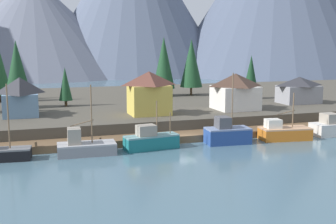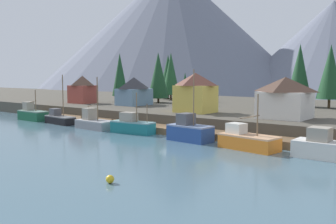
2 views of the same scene
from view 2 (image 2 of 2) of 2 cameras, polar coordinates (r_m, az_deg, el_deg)
The scene contains 24 objects.
ground_plane at distance 72.94m, azimuth 9.72°, elevation -1.95°, with size 400.00×400.00×1.00m, color #476675.
dock at distance 57.72m, azimuth 1.20°, elevation -2.84°, with size 80.00×4.00×1.60m.
shoreline_bank at distance 83.44m, azimuth 13.66°, elevation 0.12°, with size 400.00×56.00×2.50m, color #4C473D.
mountain_west_peak at distance 220.55m, azimuth 0.62°, elevation 12.45°, with size 152.61×152.61×70.78m, color slate.
mountain_central_peak at distance 204.01m, azimuth 23.56°, elevation 8.94°, with size 97.76×97.76×45.21m, color slate.
fishing_boat_green at distance 79.94m, azimuth -19.82°, elevation -0.34°, with size 7.15×2.79×6.09m.
fishing_boat_black at distance 72.58m, azimuth -16.11°, elevation -0.98°, with size 7.28×2.95×9.05m.
fishing_boat_grey at distance 64.50m, azimuth -11.07°, elevation -1.59°, with size 7.24×3.49×8.68m.
fishing_boat_teal at distance 58.48m, azimuth -5.45°, elevation -2.06°, with size 7.32×3.11×6.33m.
fishing_boat_blue at distance 51.50m, azimuth 3.27°, elevation -2.90°, with size 6.26×3.41×9.75m.
fishing_boat_orange at distance 46.83m, azimuth 11.94°, elevation -4.24°, with size 7.47×4.12×6.76m.
fishing_boat_white at distance 44.10m, azimuth 22.90°, elevation -4.98°, with size 7.11×3.15×9.32m.
house_red at distance 89.75m, azimuth -12.79°, elevation 3.39°, with size 5.79×4.80×6.36m.
house_yellow at distance 65.75m, azimuth 4.17°, elevation 3.00°, with size 6.47×5.47×6.89m.
house_blue at distance 82.00m, azimuth -5.17°, elevation 3.20°, with size 5.48×7.02×6.05m.
house_white at distance 59.24m, azimuth 17.28°, elevation 2.15°, with size 7.23×6.73×6.21m.
conifer_near_right at distance 104.48m, azimuth 0.01°, elevation 5.65°, with size 5.38×5.38×12.06m.
conifer_mid_left at distance 98.99m, azimuth 0.44°, elevation 5.83°, with size 4.63×4.63×12.38m.
conifer_mid_right at distance 89.01m, azimuth -1.49°, elevation 5.59°, with size 4.95×4.95×11.84m.
conifer_back_left at distance 83.70m, azimuth 2.59°, elevation 3.93°, with size 2.42×2.42×7.10m.
conifer_back_right at distance 91.75m, azimuth -7.29°, elevation 5.63°, with size 3.84×3.84×11.74m.
conifer_centre at distance 80.11m, azimuth 23.33°, elevation 5.61°, with size 4.97×4.97×12.44m.
conifer_far_left at distance 82.52m, azimuth 19.28°, elevation 5.82°, with size 4.82×4.82×12.88m.
channel_buoy at distance 32.14m, azimuth -8.76°, elevation -10.00°, with size 0.70×0.70×0.70m, color gold.
Camera 2 is at (34.26, -43.70, 8.93)m, focal length 40.31 mm.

